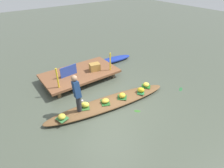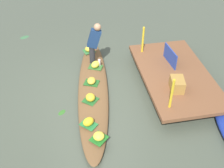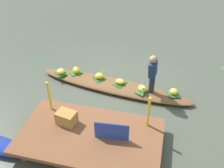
% 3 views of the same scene
% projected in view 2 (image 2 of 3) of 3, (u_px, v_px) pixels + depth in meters
% --- Properties ---
extents(canal_water, '(40.00, 40.00, 0.00)m').
position_uv_depth(canal_water, '(93.00, 93.00, 7.40)').
color(canal_water, '#474E40').
rests_on(canal_water, ground).
extents(dock_platform, '(3.20, 1.80, 0.35)m').
position_uv_depth(dock_platform, '(175.00, 75.00, 7.52)').
color(dock_platform, brown).
rests_on(dock_platform, ground).
extents(vendor_boat, '(4.76, 1.36, 0.20)m').
position_uv_depth(vendor_boat, '(93.00, 90.00, 7.33)').
color(vendor_boat, brown).
rests_on(vendor_boat, ground).
extents(leaf_mat_0, '(0.38, 0.41, 0.01)m').
position_uv_depth(leaf_mat_0, '(89.00, 51.00, 8.61)').
color(leaf_mat_0, '#34713A').
rests_on(leaf_mat_0, vendor_boat).
extents(banana_bunch_0, '(0.28, 0.29, 0.16)m').
position_uv_depth(banana_bunch_0, '(89.00, 49.00, 8.55)').
color(banana_bunch_0, gold).
rests_on(banana_bunch_0, vendor_boat).
extents(leaf_mat_1, '(0.40, 0.46, 0.01)m').
position_uv_depth(leaf_mat_1, '(96.00, 67.00, 7.96)').
color(leaf_mat_1, '#33662A').
rests_on(leaf_mat_1, vendor_boat).
extents(banana_bunch_1, '(0.34, 0.34, 0.18)m').
position_uv_depth(banana_bunch_1, '(95.00, 64.00, 7.90)').
color(banana_bunch_1, yellow).
rests_on(banana_bunch_1, vendor_boat).
extents(leaf_mat_2, '(0.42, 0.47, 0.01)m').
position_uv_depth(leaf_mat_2, '(92.00, 83.00, 7.41)').
color(leaf_mat_2, '#235B22').
rests_on(leaf_mat_2, vendor_boat).
extents(banana_bunch_2, '(0.32, 0.28, 0.15)m').
position_uv_depth(banana_bunch_2, '(91.00, 81.00, 7.36)').
color(banana_bunch_2, gold).
rests_on(banana_bunch_2, vendor_boat).
extents(leaf_mat_3, '(0.44, 0.44, 0.01)m').
position_uv_depth(leaf_mat_3, '(89.00, 124.00, 6.26)').
color(leaf_mat_3, '#257338').
rests_on(leaf_mat_3, vendor_boat).
extents(banana_bunch_3, '(0.30, 0.33, 0.18)m').
position_uv_depth(banana_bunch_3, '(88.00, 122.00, 6.20)').
color(banana_bunch_3, yellow).
rests_on(banana_bunch_3, vendor_boat).
extents(leaf_mat_4, '(0.45, 0.45, 0.01)m').
position_uv_depth(leaf_mat_4, '(99.00, 139.00, 5.95)').
color(leaf_mat_4, '#216B23').
rests_on(leaf_mat_4, vendor_boat).
extents(banana_bunch_4, '(0.24, 0.25, 0.16)m').
position_uv_depth(banana_bunch_4, '(99.00, 136.00, 5.90)').
color(banana_bunch_4, yellow).
rests_on(banana_bunch_4, vendor_boat).
extents(leaf_mat_5, '(0.46, 0.46, 0.01)m').
position_uv_depth(leaf_mat_5, '(91.00, 100.00, 6.89)').
color(leaf_mat_5, '#235F27').
rests_on(leaf_mat_5, vendor_boat).
extents(banana_bunch_5, '(0.28, 0.26, 0.18)m').
position_uv_depth(banana_bunch_5, '(90.00, 97.00, 6.83)').
color(banana_bunch_5, gold).
rests_on(banana_bunch_5, vendor_boat).
extents(vendor_person, '(0.23, 0.44, 1.24)m').
position_uv_depth(vendor_person, '(94.00, 42.00, 7.69)').
color(vendor_person, '#28282D').
rests_on(vendor_person, vendor_boat).
extents(water_bottle, '(0.06, 0.06, 0.23)m').
position_uv_depth(water_bottle, '(99.00, 63.00, 7.93)').
color(water_bottle, silver).
rests_on(water_bottle, vendor_boat).
extents(market_banner, '(0.75, 0.10, 0.45)m').
position_uv_depth(market_banner, '(170.00, 56.00, 7.72)').
color(market_banner, '#273F96').
rests_on(market_banner, dock_platform).
extents(railing_post_west, '(0.06, 0.06, 0.81)m').
position_uv_depth(railing_post_west, '(143.00, 40.00, 8.05)').
color(railing_post_west, gold).
rests_on(railing_post_west, dock_platform).
extents(railing_post_east, '(0.06, 0.06, 0.81)m').
position_uv_depth(railing_post_east, '(172.00, 94.00, 6.23)').
color(railing_post_east, gold).
rests_on(railing_post_east, dock_platform).
extents(produce_crate, '(0.49, 0.40, 0.32)m').
position_uv_depth(produce_crate, '(177.00, 84.00, 6.87)').
color(produce_crate, '#A37837').
rests_on(produce_crate, dock_platform).
extents(drifting_plant_0, '(0.25, 0.24, 0.01)m').
position_uv_depth(drifting_plant_0, '(62.00, 112.00, 6.83)').
color(drifting_plant_0, '#316924').
rests_on(drifting_plant_0, ground).
extents(drifting_plant_1, '(0.33, 0.38, 0.01)m').
position_uv_depth(drifting_plant_1, '(25.00, 37.00, 9.65)').
color(drifting_plant_1, '#3C6E44').
rests_on(drifting_plant_1, ground).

